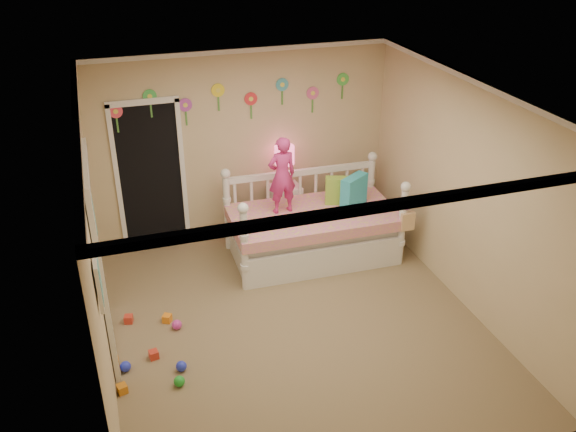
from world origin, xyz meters
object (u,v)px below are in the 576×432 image
object	(u,v)px
daybed	(313,216)
nightstand	(285,209)
table_lamp	(284,160)
child	(282,175)

from	to	relation	value
daybed	nightstand	xyz separation A→B (m)	(-0.16, 0.72, -0.23)
table_lamp	child	bearing A→B (deg)	-110.37
child	table_lamp	world-z (taller)	child
daybed	nightstand	bearing A→B (deg)	103.58
nightstand	table_lamp	size ratio (longest dim) A/B	1.22
child	nightstand	size ratio (longest dim) A/B	1.41
table_lamp	daybed	bearing A→B (deg)	-77.77
nightstand	table_lamp	xyz separation A→B (m)	(0.00, 0.00, 0.75)
nightstand	daybed	bearing A→B (deg)	-80.63
daybed	child	xyz separation A→B (m)	(-0.38, 0.13, 0.57)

